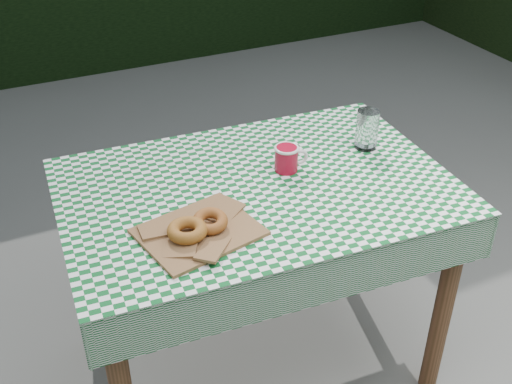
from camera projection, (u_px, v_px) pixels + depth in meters
ground at (279, 336)px, 2.41m from camera, size 60.00×60.00×0.00m
table at (257, 281)px, 2.11m from camera, size 1.19×0.83×0.75m
tablecloth at (257, 186)px, 1.90m from camera, size 1.22×0.85×0.01m
paper_bag at (199, 231)px, 1.69m from camera, size 0.35×0.30×0.02m
bagel_front at (187, 230)px, 1.66m from camera, size 0.14×0.14×0.03m
bagel_back at (210, 221)px, 1.69m from camera, size 0.12×0.12×0.03m
coffee_mug at (286, 159)px, 1.95m from camera, size 0.17×0.17×0.08m
drinking_glass at (367, 129)px, 2.06m from camera, size 0.09×0.09×0.13m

